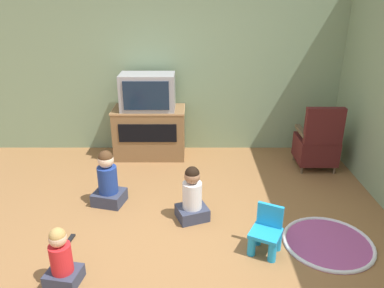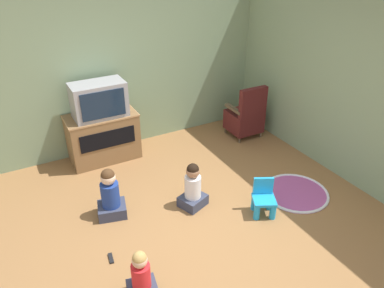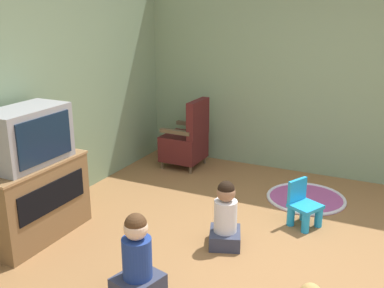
{
  "view_description": "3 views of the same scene",
  "coord_description": "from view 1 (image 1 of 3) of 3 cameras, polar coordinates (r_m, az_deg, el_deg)",
  "views": [
    {
      "loc": [
        0.2,
        -3.08,
        2.36
      ],
      "look_at": [
        0.19,
        0.91,
        0.71
      ],
      "focal_mm": 35.0,
      "sensor_mm": 36.0,
      "label": 1
    },
    {
      "loc": [
        -1.69,
        -2.96,
        3.09
      ],
      "look_at": [
        0.35,
        0.76,
        0.73
      ],
      "focal_mm": 35.0,
      "sensor_mm": 36.0,
      "label": 2
    },
    {
      "loc": [
        -3.27,
        -0.89,
        2.13
      ],
      "look_at": [
        0.32,
        0.86,
        0.89
      ],
      "focal_mm": 42.0,
      "sensor_mm": 36.0,
      "label": 3
    }
  ],
  "objects": [
    {
      "name": "child_watching_right",
      "position": [
        3.49,
        -19.16,
        -16.3
      ],
      "size": [
        0.32,
        0.29,
        0.55
      ],
      "rotation": [
        0.0,
        0.0,
        -0.17
      ],
      "color": "#33384C",
      "rests_on": "ground_plane"
    },
    {
      "name": "tv_cabinet",
      "position": [
        5.65,
        -6.3,
        1.9
      ],
      "size": [
        1.06,
        0.56,
        0.75
      ],
      "color": "brown",
      "rests_on": "ground_plane"
    },
    {
      "name": "remote_control",
      "position": [
        4.11,
        -17.91,
        -13.58
      ],
      "size": [
        0.06,
        0.15,
        0.02
      ],
      "rotation": [
        0.0,
        0.0,
        1.43
      ],
      "color": "black",
      "rests_on": "ground_plane"
    },
    {
      "name": "wall_back",
      "position": [
        5.73,
        -4.22,
        11.82
      ],
      "size": [
        5.54,
        0.12,
        2.61
      ],
      "color": "gray",
      "rests_on": "ground_plane"
    },
    {
      "name": "child_watching_left",
      "position": [
        4.11,
        0.17,
        -8.03
      ],
      "size": [
        0.4,
        0.38,
        0.63
      ],
      "rotation": [
        0.0,
        0.0,
        0.36
      ],
      "color": "#33384C",
      "rests_on": "ground_plane"
    },
    {
      "name": "child_watching_center",
      "position": [
        4.48,
        -12.56,
        -5.52
      ],
      "size": [
        0.41,
        0.38,
        0.68
      ],
      "rotation": [
        0.0,
        0.0,
        -0.25
      ],
      "color": "#33384C",
      "rests_on": "ground_plane"
    },
    {
      "name": "play_mat",
      "position": [
        4.11,
        20.16,
        -13.98
      ],
      "size": [
        0.9,
        0.9,
        0.04
      ],
      "color": "#A54C8C",
      "rests_on": "ground_plane"
    },
    {
      "name": "ground_plane",
      "position": [
        3.88,
        -2.91,
        -14.97
      ],
      "size": [
        30.0,
        30.0,
        0.0
      ],
      "primitive_type": "plane",
      "color": "olive"
    },
    {
      "name": "television",
      "position": [
        5.44,
        -6.61,
        7.9
      ],
      "size": [
        0.77,
        0.44,
        0.52
      ],
      "color": "#939399",
      "rests_on": "tv_cabinet"
    },
    {
      "name": "black_armchair",
      "position": [
        5.49,
        18.68,
        -0.05
      ],
      "size": [
        0.53,
        0.53,
        0.94
      ],
      "rotation": [
        0.0,
        0.0,
        3.13
      ],
      "color": "brown",
      "rests_on": "ground_plane"
    },
    {
      "name": "yellow_kid_chair",
      "position": [
        3.75,
        11.35,
        -13.35
      ],
      "size": [
        0.37,
        0.36,
        0.47
      ],
      "rotation": [
        0.0,
        0.0,
        -0.47
      ],
      "color": "#1E99DB",
      "rests_on": "ground_plane"
    }
  ]
}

